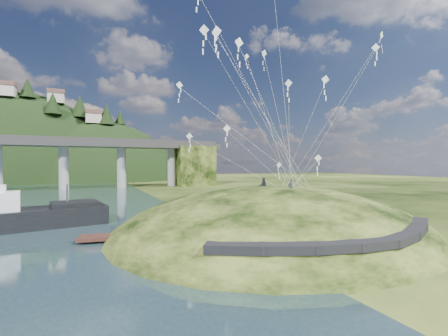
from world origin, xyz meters
name	(u,v)px	position (x,y,z in m)	size (l,w,h in m)	color
ground	(212,245)	(0.00, 0.00, 0.00)	(320.00, 320.00, 0.00)	black
grass_hill	(272,246)	(8.00, 2.00, -1.50)	(36.00, 32.00, 13.00)	black
footpath	(357,238)	(7.46, -9.74, 2.08)	(22.29, 5.84, 0.83)	black
bridge	(22,155)	(-26.46, 70.07, 9.70)	(160.00, 11.00, 15.00)	#2D2B2B
work_barge	(12,215)	(-18.19, 15.02, 1.68)	(19.71, 8.29, 6.69)	black
wooden_dock	(150,235)	(-4.77, 4.67, 0.42)	(13.40, 4.48, 0.95)	#331914
kite_flyers	(272,178)	(8.33, 2.58, 5.91)	(2.14, 4.37, 1.94)	#242730
kite_swarm	(257,79)	(5.81, 1.71, 16.40)	(19.45, 16.84, 21.31)	white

